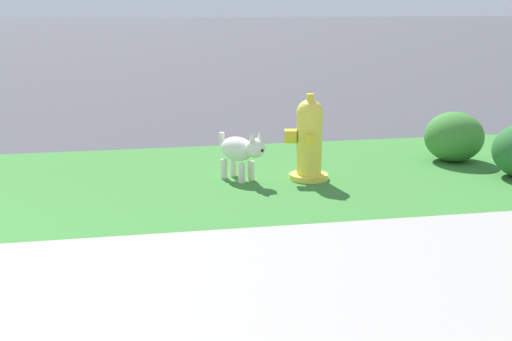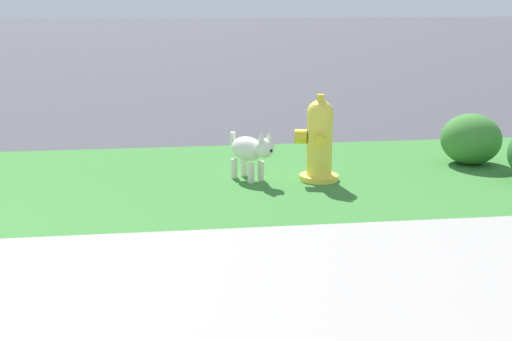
# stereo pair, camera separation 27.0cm
# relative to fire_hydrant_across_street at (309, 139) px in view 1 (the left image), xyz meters

# --- Properties ---
(fire_hydrant_across_street) EXTENTS (0.37, 0.40, 0.72)m
(fire_hydrant_across_street) POSITION_rel_fire_hydrant_across_street_xyz_m (0.00, 0.00, 0.00)
(fire_hydrant_across_street) COLOR yellow
(fire_hydrant_across_street) RESTS_ON ground
(small_white_dog) EXTENTS (0.37, 0.44, 0.43)m
(small_white_dog) POSITION_rel_fire_hydrant_across_street_xyz_m (-0.55, 0.08, -0.09)
(small_white_dog) COLOR silver
(small_white_dog) RESTS_ON ground
(shrub_bush_near_lamp) EXTENTS (0.54, 0.54, 0.46)m
(shrub_bush_near_lamp) POSITION_rel_fire_hydrant_across_street_xyz_m (1.50, 0.40, -0.11)
(shrub_bush_near_lamp) COLOR #3D7F33
(shrub_bush_near_lamp) RESTS_ON ground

